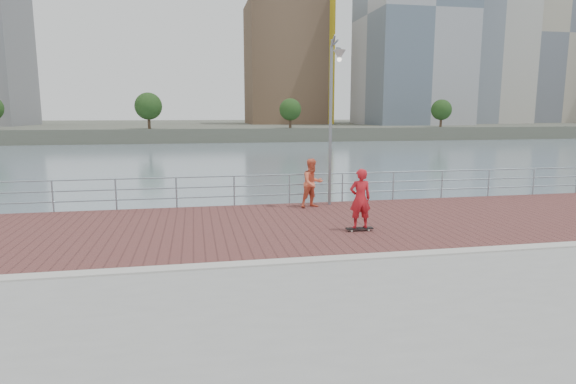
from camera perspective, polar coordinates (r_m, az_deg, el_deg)
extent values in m
plane|color=slate|center=(11.89, 1.93, -17.51)|extent=(400.00, 400.00, 0.00)
cube|color=brown|center=(14.53, -1.21, -4.00)|extent=(40.00, 6.80, 0.02)
cube|color=#B7B5AD|center=(11.12, 1.99, -8.15)|extent=(40.00, 0.40, 0.06)
cube|color=#4C5142|center=(132.91, -10.06, 7.53)|extent=(320.00, 95.00, 2.50)
cylinder|color=#8C9EA8|center=(18.19, -26.11, -0.50)|extent=(0.06, 0.06, 1.10)
cylinder|color=#8C9EA8|center=(17.76, -19.71, -0.30)|extent=(0.06, 0.06, 1.10)
cylinder|color=#8C9EA8|center=(17.57, -13.09, -0.10)|extent=(0.06, 0.06, 1.10)
cylinder|color=#8C9EA8|center=(17.61, -6.40, 0.11)|extent=(0.06, 0.06, 1.10)
cylinder|color=#8C9EA8|center=(17.88, 0.17, 0.32)|extent=(0.06, 0.06, 1.10)
cylinder|color=#8C9EA8|center=(18.39, 6.46, 0.51)|extent=(0.06, 0.06, 1.10)
cylinder|color=#8C9EA8|center=(19.10, 12.34, 0.69)|extent=(0.06, 0.06, 1.10)
cylinder|color=#8C9EA8|center=(20.00, 17.75, 0.84)|extent=(0.06, 0.06, 1.10)
cylinder|color=#8C9EA8|center=(21.06, 22.66, 0.97)|extent=(0.06, 0.06, 1.10)
cylinder|color=#8C9EA8|center=(22.26, 27.07, 1.09)|extent=(0.06, 0.06, 1.10)
cylinder|color=#8C9EA8|center=(23.58, 31.01, 1.18)|extent=(0.06, 0.06, 1.10)
cylinder|color=#8C9EA8|center=(17.64, -3.10, 1.98)|extent=(39.00, 0.05, 0.05)
cylinder|color=#8C9EA8|center=(17.69, -3.09, 0.78)|extent=(39.00, 0.05, 0.05)
cylinder|color=#8C9EA8|center=(17.75, -3.08, -0.38)|extent=(39.00, 0.05, 0.05)
cylinder|color=slate|center=(17.51, 5.06, 7.63)|extent=(0.11, 0.11, 5.69)
cylinder|color=slate|center=(17.20, 5.65, 17.09)|extent=(0.07, 0.95, 0.07)
cone|color=#B2B2AD|center=(16.72, 6.13, 16.64)|extent=(0.42, 0.42, 0.33)
cube|color=black|center=(13.99, 8.47, -4.28)|extent=(0.79, 0.22, 0.03)
cylinder|color=beige|center=(13.86, 7.56, -4.58)|extent=(0.06, 0.04, 0.06)
cylinder|color=beige|center=(14.01, 9.53, -4.47)|extent=(0.06, 0.04, 0.06)
cylinder|color=beige|center=(13.99, 7.38, -4.44)|extent=(0.06, 0.04, 0.06)
cylinder|color=beige|center=(14.14, 9.35, -4.34)|extent=(0.06, 0.04, 0.06)
imported|color=red|center=(13.81, 8.55, -0.78)|extent=(0.63, 0.42, 1.71)
imported|color=#F26A47|center=(17.11, 2.91, 1.05)|extent=(1.02, 0.90, 1.74)
cube|color=gold|center=(120.86, 5.04, 19.97)|extent=(2.00, 2.00, 50.00)
cube|color=brown|center=(122.93, -0.48, 14.87)|extent=(18.00, 18.00, 28.95)
cube|color=#9E9EA3|center=(121.45, 14.57, 19.52)|extent=(22.00, 22.00, 49.41)
cube|color=#ADA38E|center=(160.05, 27.74, 15.81)|extent=(24.00, 22.00, 46.99)
cylinder|color=#473323|center=(87.66, -16.16, 8.39)|extent=(0.50, 0.50, 3.63)
sphere|color=#193814|center=(87.66, -16.22, 9.75)|extent=(4.67, 4.67, 4.67)
cylinder|color=#473323|center=(89.05, 0.26, 8.61)|extent=(0.50, 0.50, 3.12)
sphere|color=#193814|center=(89.04, 0.26, 9.76)|extent=(4.01, 4.01, 4.01)
cylinder|color=#473323|center=(99.36, 17.67, 8.25)|extent=(0.50, 0.50, 3.09)
sphere|color=#193814|center=(99.36, 17.72, 9.27)|extent=(3.98, 3.98, 3.98)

